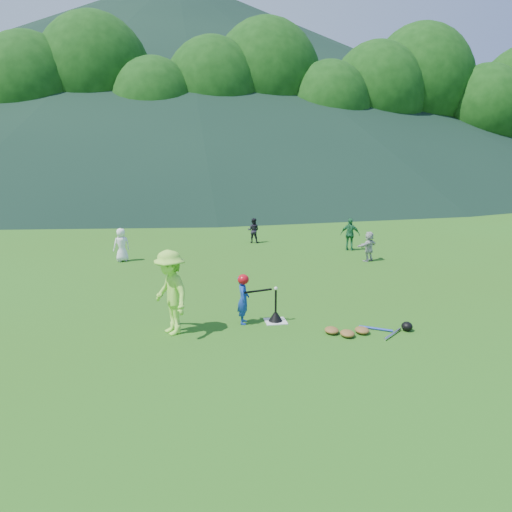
{
  "coord_description": "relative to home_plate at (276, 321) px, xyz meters",
  "views": [
    {
      "loc": [
        -2.1,
        -9.89,
        3.64
      ],
      "look_at": [
        0.0,
        2.5,
        0.9
      ],
      "focal_mm": 35.0,
      "sensor_mm": 36.0,
      "label": 1
    }
  ],
  "objects": [
    {
      "name": "batter_gear",
      "position": [
        -0.66,
        0.03,
        0.93
      ],
      "size": [
        0.73,
        0.26,
        0.4
      ],
      "color": "#B30B15",
      "rests_on": "ground"
    },
    {
      "name": "tree_line",
      "position": [
        0.2,
        33.83,
        8.2
      ],
      "size": [
        70.04,
        11.4,
        14.82
      ],
      "color": "#382314",
      "rests_on": "ground"
    },
    {
      "name": "adult_coach",
      "position": [
        -2.19,
        -0.31,
        0.84
      ],
      "size": [
        1.04,
        1.26,
        1.69
      ],
      "primitive_type": "imported",
      "rotation": [
        0.0,
        0.0,
        -1.12
      ],
      "color": "#9FF147",
      "rests_on": "ground"
    },
    {
      "name": "ground",
      "position": [
        0.0,
        0.0,
        -0.01
      ],
      "size": [
        120.0,
        120.0,
        0.0
      ],
      "primitive_type": "plane",
      "color": "#306116",
      "rests_on": "ground"
    },
    {
      "name": "home_plate",
      "position": [
        0.0,
        0.0,
        0.0
      ],
      "size": [
        0.45,
        0.45,
        0.02
      ],
      "primitive_type": "cube",
      "color": "silver",
      "rests_on": "ground"
    },
    {
      "name": "fielder_d",
      "position": [
        4.19,
        5.21,
        0.48
      ],
      "size": [
        0.92,
        0.73,
        0.98
      ],
      "primitive_type": "imported",
      "rotation": [
        0.0,
        0.0,
        3.71
      ],
      "color": "#BDBDBD",
      "rests_on": "ground"
    },
    {
      "name": "fielder_b",
      "position": [
        1.0,
        9.01,
        0.47
      ],
      "size": [
        0.57,
        0.51,
        0.96
      ],
      "primitive_type": "imported",
      "rotation": [
        0.0,
        0.0,
        2.76
      ],
      "color": "black",
      "rests_on": "ground"
    },
    {
      "name": "batter_child",
      "position": [
        -0.69,
        0.03,
        0.51
      ],
      "size": [
        0.31,
        0.42,
        1.04
      ],
      "primitive_type": "imported",
      "rotation": [
        0.0,
        0.0,
        1.4
      ],
      "color": "#1739A1",
      "rests_on": "ground"
    },
    {
      "name": "equipment_pile",
      "position": [
        1.57,
        -0.96,
        0.06
      ],
      "size": [
        1.8,
        0.82,
        0.19
      ],
      "color": "olive",
      "rests_on": "ground"
    },
    {
      "name": "fielder_c",
      "position": [
        4.2,
        6.97,
        0.57
      ],
      "size": [
        0.74,
        0.56,
        1.17
      ],
      "primitive_type": "imported",
      "rotation": [
        0.0,
        0.0,
        2.68
      ],
      "color": "#206D3B",
      "rests_on": "ground"
    },
    {
      "name": "fielder_a",
      "position": [
        -3.76,
        6.51,
        0.54
      ],
      "size": [
        0.63,
        0.53,
        1.09
      ],
      "primitive_type": "imported",
      "rotation": [
        0.0,
        0.0,
        3.56
      ],
      "color": "white",
      "rests_on": "ground"
    },
    {
      "name": "distant_hills",
      "position": [
        -7.63,
        81.81,
        14.97
      ],
      "size": [
        155.0,
        140.0,
        32.0
      ],
      "color": "black",
      "rests_on": "ground"
    },
    {
      "name": "outfield_fence",
      "position": [
        0.0,
        28.0,
        0.69
      ],
      "size": [
        70.07,
        0.08,
        1.33
      ],
      "color": "gray",
      "rests_on": "ground"
    },
    {
      "name": "baseball",
      "position": [
        0.0,
        0.0,
        0.73
      ],
      "size": [
        0.08,
        0.08,
        0.08
      ],
      "primitive_type": "sphere",
      "color": "white",
      "rests_on": "batting_tee"
    },
    {
      "name": "batting_tee",
      "position": [
        0.0,
        0.0,
        0.12
      ],
      "size": [
        0.3,
        0.3,
        0.68
      ],
      "color": "black",
      "rests_on": "home_plate"
    }
  ]
}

